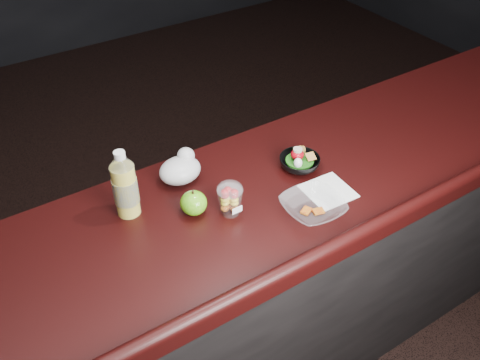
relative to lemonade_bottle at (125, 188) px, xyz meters
The scene contains 8 objects.
counter 0.75m from the lemonade_bottle, 21.78° to the right, with size 4.06×0.71×1.02m.
lemonade_bottle is the anchor object (origin of this frame).
fruit_cup 0.34m from the lemonade_bottle, 33.22° to the right, with size 0.09×0.09×0.13m.
green_apple 0.23m from the lemonade_bottle, 33.25° to the right, with size 0.09×0.09×0.09m.
plastic_bag 0.25m from the lemonade_bottle, 14.31° to the left, with size 0.15×0.13×0.11m.
snack_bowl 0.65m from the lemonade_bottle, 10.58° to the right, with size 0.15×0.15×0.08m.
takeout_bowl 0.62m from the lemonade_bottle, 33.27° to the right, with size 0.21×0.21×0.05m.
paper_napkin 0.70m from the lemonade_bottle, 24.05° to the right, with size 0.16×0.16×0.00m, color white.
Camera 1 is at (-0.81, -0.87, 2.24)m, focal length 40.00 mm.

